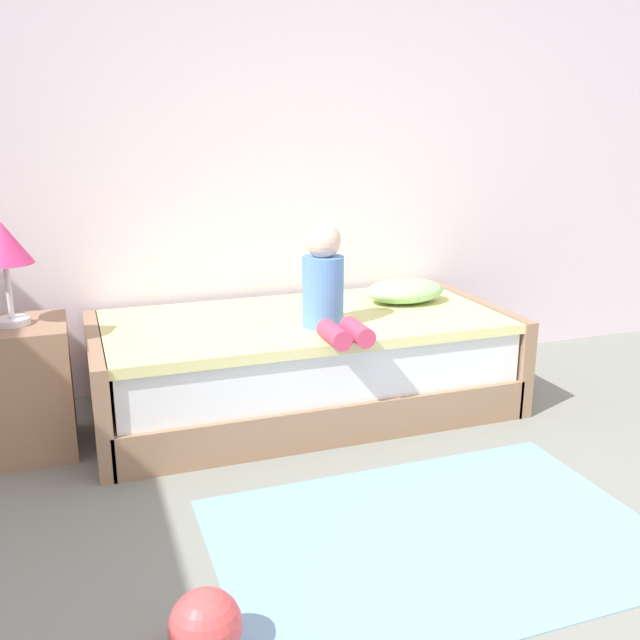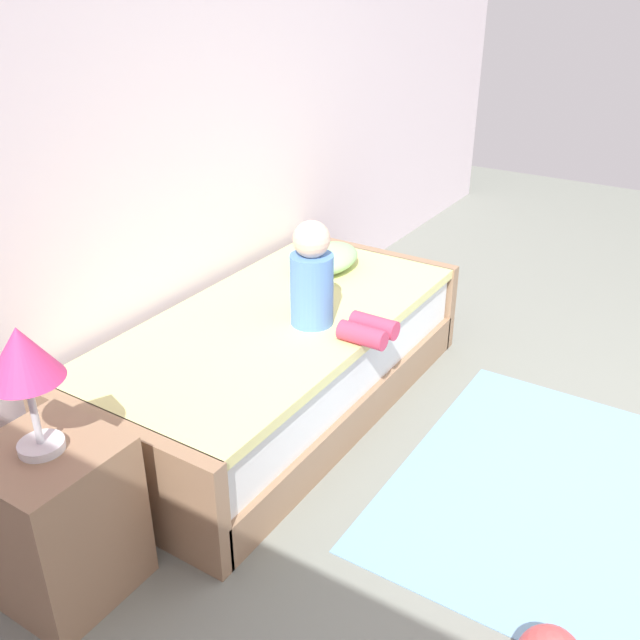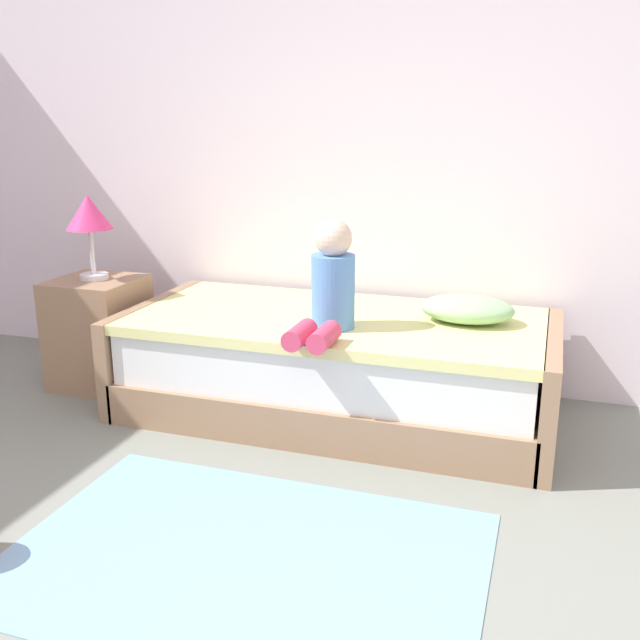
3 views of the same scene
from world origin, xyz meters
The scene contains 7 objects.
wall_rear centered at (0.00, 2.60, 1.45)m, with size 7.20×0.10×2.90m, color white.
bed centered at (-0.35, 2.00, 0.25)m, with size 2.11×1.00×0.50m.
nightstand centered at (-1.70, 1.96, 0.30)m, with size 0.44×0.44×0.60m, color #997556.
table_lamp centered at (-1.70, 1.96, 0.94)m, with size 0.24×0.24×0.45m.
child_figure centered at (-0.31, 1.77, 0.70)m, with size 0.20×0.51×0.50m.
pillow centered at (0.27, 2.10, 0.56)m, with size 0.44×0.30×0.13m, color #99CC8C.
area_rug centered at (-0.27, 0.70, 0.00)m, with size 1.60×1.10×0.01m, color #7AA8CC.
Camera 2 is at (-2.78, 0.21, 2.02)m, focal length 39.71 mm.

